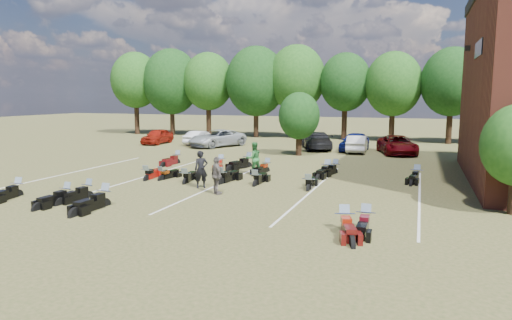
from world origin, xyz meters
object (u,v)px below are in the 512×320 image
at_px(car_0, 157,136).
at_px(person_black, 201,169).
at_px(motorcycle_14, 177,163).
at_px(motorcycle_7, 147,180).
at_px(motorcycle_3, 104,206).
at_px(person_green, 254,158).
at_px(car_4, 355,142).
at_px(person_grey, 217,176).
at_px(motorcycle_0, 18,196).

distance_m(car_0, person_black, 22.40).
xyz_separation_m(car_0, motorcycle_14, (8.25, -10.79, -0.73)).
bearing_deg(motorcycle_7, motorcycle_3, 100.99).
bearing_deg(person_green, motorcycle_3, 27.90).
bearing_deg(car_4, person_grey, -95.54).
bearing_deg(person_green, person_grey, 49.10).
bearing_deg(person_grey, person_green, -45.14).
bearing_deg(person_green, car_0, -84.79).
distance_m(person_grey, motorcycle_7, 5.60).
bearing_deg(car_4, car_0, -172.41).
height_order(person_grey, motorcycle_3, person_grey).
relative_size(motorcycle_3, motorcycle_14, 1.07).
relative_size(person_green, motorcycle_14, 0.85).
bearing_deg(person_grey, person_black, 3.48).
distance_m(car_4, motorcycle_7, 19.81).
height_order(person_black, motorcycle_0, person_black).
relative_size(car_4, motorcycle_14, 2.03).
bearing_deg(car_4, motorcycle_7, -111.52).
bearing_deg(person_black, car_4, 37.42).
xyz_separation_m(motorcycle_3, motorcycle_7, (-1.67, 5.75, 0.00)).
height_order(car_0, motorcycle_3, car_0).
height_order(car_0, car_4, car_4).
xyz_separation_m(car_0, car_4, (18.81, 0.71, 0.06)).
distance_m(person_grey, motorcycle_14, 10.60).
bearing_deg(person_grey, motorcycle_0, 65.07).
bearing_deg(person_black, motorcycle_14, 90.64).
distance_m(car_0, motorcycle_3, 25.45).
height_order(car_0, person_grey, person_grey).
relative_size(person_grey, motorcycle_14, 0.79).
bearing_deg(car_0, motorcycle_3, -66.72).
bearing_deg(motorcycle_3, car_4, 73.40).
xyz_separation_m(motorcycle_0, motorcycle_14, (1.82, 11.66, 0.00)).
relative_size(motorcycle_0, motorcycle_14, 0.97).
xyz_separation_m(person_black, motorcycle_3, (-2.12, -4.91, -0.95)).
height_order(car_4, motorcycle_7, car_4).
bearing_deg(car_0, motorcycle_14, -56.19).
bearing_deg(motorcycle_0, person_green, 37.91).
bearing_deg(car_0, motorcycle_0, -77.62).
height_order(car_0, motorcycle_0, car_0).
xyz_separation_m(motorcycle_0, motorcycle_7, (3.40, 5.51, 0.00)).
relative_size(person_black, person_green, 0.98).
bearing_deg(person_black, motorcycle_7, 130.55).
bearing_deg(motorcycle_7, motorcycle_0, 53.13).
distance_m(car_4, person_green, 14.42).
height_order(car_4, person_green, person_green).
relative_size(motorcycle_0, motorcycle_7, 1.03).
bearing_deg(person_green, motorcycle_7, -5.60).
bearing_deg(car_4, person_black, -100.22).
bearing_deg(motorcycle_7, person_grey, 154.04).
relative_size(car_0, person_grey, 2.36).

